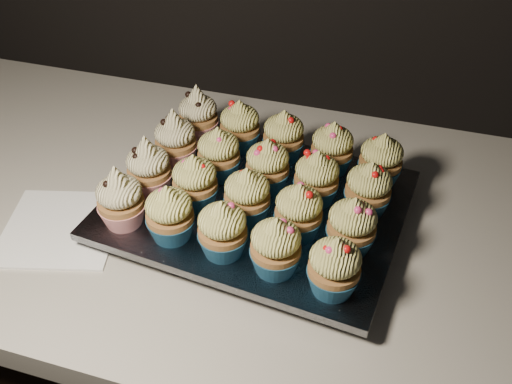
# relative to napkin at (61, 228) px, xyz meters

# --- Properties ---
(cabinet) EXTENTS (2.40, 0.60, 0.86)m
(cabinet) POSITION_rel_napkin_xyz_m (0.10, 0.12, -0.47)
(cabinet) COLOR black
(cabinet) RESTS_ON ground
(worktop) EXTENTS (2.44, 0.64, 0.04)m
(worktop) POSITION_rel_napkin_xyz_m (0.10, 0.12, -0.02)
(worktop) COLOR beige
(worktop) RESTS_ON cabinet
(napkin) EXTENTS (0.19, 0.19, 0.00)m
(napkin) POSITION_rel_napkin_xyz_m (0.00, 0.00, 0.00)
(napkin) COLOR white
(napkin) RESTS_ON worktop
(baking_tray) EXTENTS (0.40, 0.32, 0.02)m
(baking_tray) POSITION_rel_napkin_xyz_m (0.26, 0.10, 0.01)
(baking_tray) COLOR black
(baking_tray) RESTS_ON worktop
(foil_lining) EXTENTS (0.43, 0.35, 0.01)m
(foil_lining) POSITION_rel_napkin_xyz_m (0.26, 0.10, 0.03)
(foil_lining) COLOR silver
(foil_lining) RESTS_ON baking_tray
(cupcake_0) EXTENTS (0.06, 0.06, 0.10)m
(cupcake_0) POSITION_rel_napkin_xyz_m (0.10, 0.01, 0.07)
(cupcake_0) COLOR red
(cupcake_0) RESTS_ON foil_lining
(cupcake_1) EXTENTS (0.06, 0.06, 0.08)m
(cupcake_1) POSITION_rel_napkin_xyz_m (0.17, 0.00, 0.07)
(cupcake_1) COLOR #195279
(cupcake_1) RESTS_ON foil_lining
(cupcake_2) EXTENTS (0.06, 0.06, 0.08)m
(cupcake_2) POSITION_rel_napkin_xyz_m (0.25, -0.01, 0.07)
(cupcake_2) COLOR #195279
(cupcake_2) RESTS_ON foil_lining
(cupcake_3) EXTENTS (0.06, 0.06, 0.08)m
(cupcake_3) POSITION_rel_napkin_xyz_m (0.32, -0.01, 0.07)
(cupcake_3) COLOR #195279
(cupcake_3) RESTS_ON foil_lining
(cupcake_4) EXTENTS (0.06, 0.06, 0.08)m
(cupcake_4) POSITION_rel_napkin_xyz_m (0.39, -0.03, 0.07)
(cupcake_4) COLOR #195279
(cupcake_4) RESTS_ON foil_lining
(cupcake_5) EXTENTS (0.06, 0.06, 0.10)m
(cupcake_5) POSITION_rel_napkin_xyz_m (0.11, 0.08, 0.07)
(cupcake_5) COLOR red
(cupcake_5) RESTS_ON foil_lining
(cupcake_6) EXTENTS (0.06, 0.06, 0.08)m
(cupcake_6) POSITION_rel_napkin_xyz_m (0.18, 0.07, 0.07)
(cupcake_6) COLOR #195279
(cupcake_6) RESTS_ON foil_lining
(cupcake_7) EXTENTS (0.06, 0.06, 0.08)m
(cupcake_7) POSITION_rel_napkin_xyz_m (0.26, 0.06, 0.07)
(cupcake_7) COLOR #195279
(cupcake_7) RESTS_ON foil_lining
(cupcake_8) EXTENTS (0.06, 0.06, 0.08)m
(cupcake_8) POSITION_rel_napkin_xyz_m (0.33, 0.05, 0.07)
(cupcake_8) COLOR #195279
(cupcake_8) RESTS_ON foil_lining
(cupcake_9) EXTENTS (0.06, 0.06, 0.08)m
(cupcake_9) POSITION_rel_napkin_xyz_m (0.40, 0.05, 0.07)
(cupcake_9) COLOR #195279
(cupcake_9) RESTS_ON foil_lining
(cupcake_10) EXTENTS (0.06, 0.06, 0.10)m
(cupcake_10) POSITION_rel_napkin_xyz_m (0.12, 0.15, 0.07)
(cupcake_10) COLOR red
(cupcake_10) RESTS_ON foil_lining
(cupcake_11) EXTENTS (0.06, 0.06, 0.08)m
(cupcake_11) POSITION_rel_napkin_xyz_m (0.19, 0.14, 0.07)
(cupcake_11) COLOR #195279
(cupcake_11) RESTS_ON foil_lining
(cupcake_12) EXTENTS (0.06, 0.06, 0.08)m
(cupcake_12) POSITION_rel_napkin_xyz_m (0.26, 0.14, 0.07)
(cupcake_12) COLOR #195279
(cupcake_12) RESTS_ON foil_lining
(cupcake_13) EXTENTS (0.06, 0.06, 0.08)m
(cupcake_13) POSITION_rel_napkin_xyz_m (0.34, 0.13, 0.07)
(cupcake_13) COLOR #195279
(cupcake_13) RESTS_ON foil_lining
(cupcake_14) EXTENTS (0.06, 0.06, 0.08)m
(cupcake_14) POSITION_rel_napkin_xyz_m (0.41, 0.12, 0.07)
(cupcake_14) COLOR #195279
(cupcake_14) RESTS_ON foil_lining
(cupcake_15) EXTENTS (0.06, 0.06, 0.10)m
(cupcake_15) POSITION_rel_napkin_xyz_m (0.12, 0.23, 0.07)
(cupcake_15) COLOR red
(cupcake_15) RESTS_ON foil_lining
(cupcake_16) EXTENTS (0.06, 0.06, 0.08)m
(cupcake_16) POSITION_rel_napkin_xyz_m (0.20, 0.22, 0.07)
(cupcake_16) COLOR #195279
(cupcake_16) RESTS_ON foil_lining
(cupcake_17) EXTENTS (0.06, 0.06, 0.08)m
(cupcake_17) POSITION_rel_napkin_xyz_m (0.27, 0.21, 0.07)
(cupcake_17) COLOR #195279
(cupcake_17) RESTS_ON foil_lining
(cupcake_18) EXTENTS (0.06, 0.06, 0.08)m
(cupcake_18) POSITION_rel_napkin_xyz_m (0.34, 0.20, 0.07)
(cupcake_18) COLOR #195279
(cupcake_18) RESTS_ON foil_lining
(cupcake_19) EXTENTS (0.06, 0.06, 0.08)m
(cupcake_19) POSITION_rel_napkin_xyz_m (0.42, 0.20, 0.07)
(cupcake_19) COLOR #195279
(cupcake_19) RESTS_ON foil_lining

